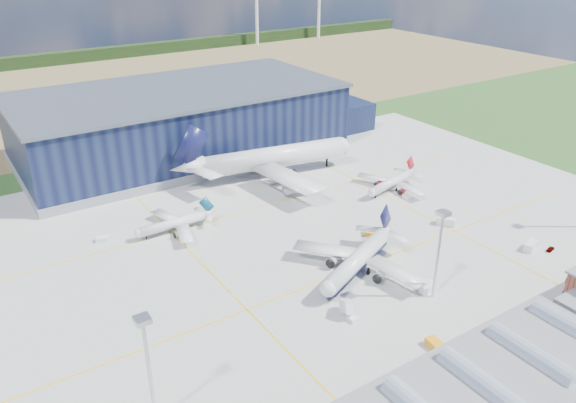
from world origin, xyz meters
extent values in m
plane|color=#23481B|center=(0.00, 0.00, 0.00)|extent=(600.00, 600.00, 0.00)
cube|color=#A2A29D|center=(0.00, 10.00, 0.03)|extent=(220.00, 160.00, 0.06)
cube|color=yellow|center=(0.00, -10.00, 0.07)|extent=(180.00, 0.40, 0.02)
cube|color=yellow|center=(0.00, 35.00, 0.07)|extent=(180.00, 0.40, 0.02)
cube|color=yellow|center=(-30.00, 10.00, 0.07)|extent=(0.40, 120.00, 0.02)
cube|color=yellow|center=(40.00, 10.00, 0.07)|extent=(0.40, 120.00, 0.02)
cube|color=olive|center=(0.00, 220.00, 0.00)|extent=(600.00, 220.00, 0.01)
cube|color=black|center=(0.00, 300.00, 4.00)|extent=(600.00, 8.00, 8.00)
cube|color=#0F1333|center=(0.00, 95.00, 12.50)|extent=(120.00, 60.00, 25.00)
cube|color=gray|center=(0.00, 95.00, 1.60)|extent=(121.00, 61.00, 3.20)
cube|color=#4D5562|center=(0.00, 95.00, 25.50)|extent=(122.00, 62.00, 1.20)
cube|color=#0F1333|center=(72.00, 90.00, 6.00)|extent=(24.00, 30.00, 12.00)
cube|color=black|center=(-10.00, -60.00, 3.00)|extent=(65.00, 22.00, 6.00)
cube|color=gray|center=(-10.00, -60.00, 6.20)|extent=(66.00, 23.00, 0.50)
cylinder|color=#97A6BB|center=(-10.00, -60.00, 6.40)|extent=(4.40, 18.00, 4.40)
cylinder|color=#97A6BB|center=(4.00, -60.00, 6.40)|extent=(4.40, 18.00, 4.40)
cylinder|color=#97A6BB|center=(18.00, -60.00, 6.40)|extent=(4.40, 18.00, 4.40)
cylinder|color=#B9BBC1|center=(-60.00, -30.00, 11.00)|extent=(0.70, 0.70, 22.00)
cube|color=#B9BBC1|center=(-60.00, -30.00, 22.50)|extent=(2.60, 2.60, 1.00)
cylinder|color=#B9BBC1|center=(10.00, -30.00, 11.00)|extent=(0.70, 0.70, 22.00)
cube|color=#B9BBC1|center=(10.00, -30.00, 22.50)|extent=(2.60, 2.60, 1.00)
cube|color=orange|center=(-3.44, -43.41, 0.85)|extent=(2.85, 4.28, 1.69)
cube|color=orange|center=(17.47, 2.19, 0.67)|extent=(3.52, 3.71, 1.34)
cube|color=white|center=(49.50, -29.00, 1.16)|extent=(5.76, 3.72, 2.32)
cube|color=white|center=(44.50, 13.96, 0.61)|extent=(2.19, 3.01, 1.22)
cube|color=white|center=(40.91, -6.02, 1.19)|extent=(4.84, 5.64, 2.38)
cube|color=white|center=(-48.28, 40.96, 0.71)|extent=(3.83, 3.21, 1.41)
cube|color=white|center=(10.49, -27.60, 1.08)|extent=(4.90, 3.18, 2.17)
cube|color=white|center=(-11.92, -24.23, 1.54)|extent=(3.39, 5.16, 3.07)
imported|color=#99999E|center=(53.49, -32.46, 0.58)|extent=(3.61, 2.10, 1.16)
camera|label=1|loc=(-80.85, -104.56, 78.72)|focal=35.00mm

